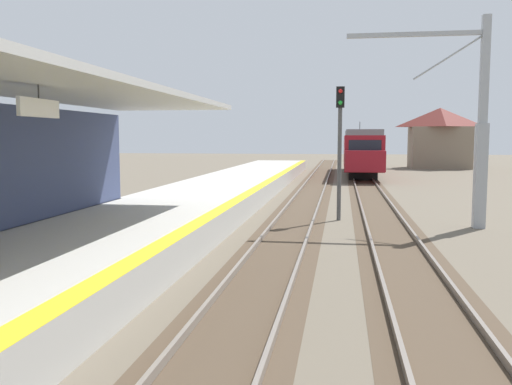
{
  "coord_description": "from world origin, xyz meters",
  "views": [
    {
      "loc": [
        3.66,
        -0.44,
        3.24
      ],
      "look_at": [
        1.9,
        10.78,
        2.1
      ],
      "focal_mm": 38.36,
      "sensor_mm": 36.0,
      "label": 1
    }
  ],
  "objects_px": {
    "approaching_train": "(361,150)",
    "distant_trackside_house": "(439,137)",
    "rail_signal_post": "(340,139)",
    "catenary_pylon_far_side": "(473,128)"
  },
  "relations": [
    {
      "from": "catenary_pylon_far_side",
      "to": "distant_trackside_house",
      "type": "bearing_deg",
      "value": 82.02
    },
    {
      "from": "approaching_train",
      "to": "catenary_pylon_far_side",
      "type": "xyz_separation_m",
      "value": [
        2.96,
        -28.37,
        1.43
      ]
    },
    {
      "from": "distant_trackside_house",
      "to": "catenary_pylon_far_side",
      "type": "bearing_deg",
      "value": -97.98
    },
    {
      "from": "approaching_train",
      "to": "distant_trackside_house",
      "type": "height_order",
      "value": "distant_trackside_house"
    },
    {
      "from": "catenary_pylon_far_side",
      "to": "distant_trackside_house",
      "type": "height_order",
      "value": "catenary_pylon_far_side"
    },
    {
      "from": "rail_signal_post",
      "to": "catenary_pylon_far_side",
      "type": "xyz_separation_m",
      "value": [
        4.69,
        -1.07,
        0.41
      ]
    },
    {
      "from": "rail_signal_post",
      "to": "catenary_pylon_far_side",
      "type": "bearing_deg",
      "value": -12.79
    },
    {
      "from": "approaching_train",
      "to": "distant_trackside_house",
      "type": "relative_size",
      "value": 2.97
    },
    {
      "from": "catenary_pylon_far_side",
      "to": "distant_trackside_house",
      "type": "relative_size",
      "value": 1.14
    },
    {
      "from": "rail_signal_post",
      "to": "catenary_pylon_far_side",
      "type": "height_order",
      "value": "catenary_pylon_far_side"
    }
  ]
}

